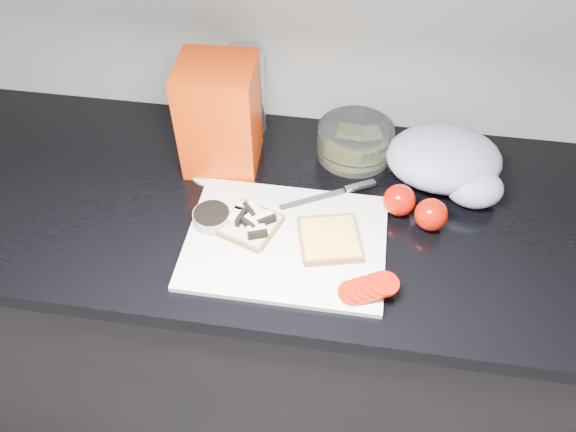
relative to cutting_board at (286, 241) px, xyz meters
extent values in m
cube|color=black|center=(0.07, 0.11, -0.48)|extent=(3.50, 0.60, 0.86)
cube|color=black|center=(0.07, 0.11, -0.03)|extent=(3.50, 0.64, 0.04)
cube|color=silver|center=(0.00, 0.00, 0.00)|extent=(0.40, 0.30, 0.01)
cube|color=beige|center=(-0.08, 0.02, 0.01)|extent=(0.13, 0.13, 0.01)
cube|color=white|center=(-0.09, 0.05, 0.03)|extent=(0.04, 0.03, 0.01)
cube|color=black|center=(-0.09, 0.05, 0.03)|extent=(0.04, 0.01, 0.02)
cube|color=white|center=(-0.07, 0.05, 0.03)|extent=(0.04, 0.04, 0.01)
cube|color=black|center=(-0.07, 0.05, 0.03)|extent=(0.03, 0.04, 0.02)
cube|color=white|center=(-0.05, 0.03, 0.03)|extent=(0.04, 0.04, 0.01)
cube|color=black|center=(-0.05, 0.03, 0.03)|extent=(0.04, 0.03, 0.02)
cube|color=white|center=(-0.11, 0.03, 0.03)|extent=(0.03, 0.04, 0.01)
cube|color=black|center=(-0.11, 0.03, 0.03)|extent=(0.02, 0.04, 0.02)
cube|color=white|center=(-0.07, 0.02, 0.03)|extent=(0.04, 0.04, 0.01)
cube|color=black|center=(-0.07, 0.02, 0.03)|extent=(0.04, 0.03, 0.02)
cube|color=white|center=(-0.06, 0.00, 0.03)|extent=(0.04, 0.03, 0.01)
cube|color=black|center=(-0.06, 0.00, 0.03)|extent=(0.04, 0.02, 0.02)
cube|color=beige|center=(0.09, 0.01, 0.01)|extent=(0.14, 0.14, 0.02)
cube|color=#FED34A|center=(0.09, 0.01, 0.02)|extent=(0.12, 0.12, 0.00)
cylinder|color=#AD1004|center=(0.14, -0.11, 0.01)|extent=(0.07, 0.07, 0.01)
cylinder|color=#AD1004|center=(0.16, -0.11, 0.01)|extent=(0.07, 0.07, 0.01)
cylinder|color=#AD1004|center=(0.17, -0.10, 0.02)|extent=(0.06, 0.06, 0.01)
cylinder|color=#AD1004|center=(0.18, -0.10, 0.02)|extent=(0.06, 0.06, 0.01)
cylinder|color=#AD1004|center=(0.20, -0.09, 0.03)|extent=(0.07, 0.07, 0.01)
cube|color=#B9B9BD|center=(0.04, 0.12, 0.01)|extent=(0.14, 0.09, 0.00)
cube|color=#B9B9BD|center=(0.14, 0.17, 0.01)|extent=(0.07, 0.05, 0.01)
cylinder|color=#939898|center=(-0.16, 0.02, 0.01)|extent=(0.08, 0.08, 0.04)
cylinder|color=black|center=(-0.16, 0.02, 0.03)|extent=(0.07, 0.07, 0.01)
cylinder|color=silver|center=(-0.20, 0.19, 0.00)|extent=(0.14, 0.14, 0.01)
cylinder|color=silver|center=(0.12, 0.30, 0.03)|extent=(0.18, 0.18, 0.07)
cube|color=#FED34A|center=(0.10, 0.30, 0.03)|extent=(0.06, 0.05, 0.04)
cube|color=#FAEF95|center=(0.14, 0.30, 0.01)|extent=(0.07, 0.06, 0.01)
cube|color=#DF3803|center=(-0.18, 0.23, 0.12)|extent=(0.17, 0.16, 0.25)
cylinder|color=silver|center=(-0.15, 0.35, 0.10)|extent=(0.09, 0.09, 0.21)
ellipsoid|color=#ABB4D3|center=(0.31, 0.25, 0.05)|extent=(0.27, 0.22, 0.11)
ellipsoid|color=#ABB4D3|center=(0.38, 0.18, 0.03)|extent=(0.13, 0.11, 0.08)
sphere|color=#AD1004|center=(0.22, 0.12, 0.03)|extent=(0.07, 0.07, 0.07)
sphere|color=#AD1004|center=(0.29, 0.09, 0.03)|extent=(0.07, 0.07, 0.07)
camera|label=1|loc=(0.11, -0.71, 0.87)|focal=35.00mm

